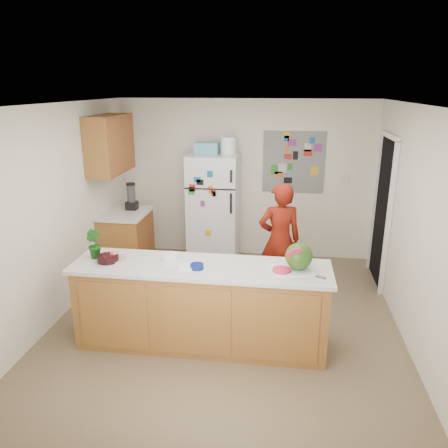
# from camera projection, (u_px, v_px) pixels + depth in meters

# --- Properties ---
(floor) EXTENTS (4.00, 4.50, 0.02)m
(floor) POSITION_uv_depth(u_px,v_px,m) (226.00, 322.00, 5.21)
(floor) COLOR brown
(floor) RESTS_ON ground
(wall_back) EXTENTS (4.00, 0.02, 2.50)m
(wall_back) POSITION_uv_depth(u_px,v_px,m) (245.00, 180.00, 6.96)
(wall_back) COLOR beige
(wall_back) RESTS_ON ground
(wall_left) EXTENTS (0.02, 4.50, 2.50)m
(wall_left) POSITION_uv_depth(u_px,v_px,m) (56.00, 214.00, 5.10)
(wall_left) COLOR beige
(wall_left) RESTS_ON ground
(wall_right) EXTENTS (0.02, 4.50, 2.50)m
(wall_right) POSITION_uv_depth(u_px,v_px,m) (416.00, 229.00, 4.57)
(wall_right) COLOR beige
(wall_right) RESTS_ON ground
(ceiling) EXTENTS (4.00, 4.50, 0.02)m
(ceiling) POSITION_uv_depth(u_px,v_px,m) (226.00, 103.00, 4.45)
(ceiling) COLOR white
(ceiling) RESTS_ON wall_back
(doorway) EXTENTS (0.03, 0.85, 2.04)m
(doorway) POSITION_uv_depth(u_px,v_px,m) (383.00, 212.00, 6.01)
(doorway) COLOR black
(doorway) RESTS_ON ground
(peninsula_base) EXTENTS (2.60, 0.62, 0.88)m
(peninsula_base) POSITION_uv_depth(u_px,v_px,m) (201.00, 307.00, 4.63)
(peninsula_base) COLOR brown
(peninsula_base) RESTS_ON floor
(peninsula_top) EXTENTS (2.68, 0.70, 0.04)m
(peninsula_top) POSITION_uv_depth(u_px,v_px,m) (200.00, 267.00, 4.49)
(peninsula_top) COLOR silver
(peninsula_top) RESTS_ON peninsula_base
(side_counter_base) EXTENTS (0.60, 0.80, 0.86)m
(side_counter_base) POSITION_uv_depth(u_px,v_px,m) (127.00, 242.00, 6.58)
(side_counter_base) COLOR brown
(side_counter_base) RESTS_ON floor
(side_counter_top) EXTENTS (0.64, 0.84, 0.04)m
(side_counter_top) POSITION_uv_depth(u_px,v_px,m) (125.00, 213.00, 6.44)
(side_counter_top) COLOR silver
(side_counter_top) RESTS_ON side_counter_base
(upper_cabinets) EXTENTS (0.35, 1.00, 0.80)m
(upper_cabinets) POSITION_uv_depth(u_px,v_px,m) (110.00, 144.00, 6.10)
(upper_cabinets) COLOR brown
(upper_cabinets) RESTS_ON wall_left
(refrigerator) EXTENTS (0.75, 0.70, 1.70)m
(refrigerator) POSITION_uv_depth(u_px,v_px,m) (214.00, 209.00, 6.79)
(refrigerator) COLOR silver
(refrigerator) RESTS_ON floor
(fridge_top_bin) EXTENTS (0.35, 0.28, 0.18)m
(fridge_top_bin) POSITION_uv_depth(u_px,v_px,m) (207.00, 148.00, 6.51)
(fridge_top_bin) COLOR #5999B2
(fridge_top_bin) RESTS_ON refrigerator
(photo_collage) EXTENTS (0.95, 0.01, 0.95)m
(photo_collage) POSITION_uv_depth(u_px,v_px,m) (294.00, 162.00, 6.75)
(photo_collage) COLOR slate
(photo_collage) RESTS_ON wall_back
(person) EXTENTS (0.63, 0.48, 1.53)m
(person) POSITION_uv_depth(u_px,v_px,m) (280.00, 240.00, 5.67)
(person) COLOR maroon
(person) RESTS_ON floor
(blender_appliance) EXTENTS (0.12, 0.12, 0.38)m
(blender_appliance) POSITION_uv_depth(u_px,v_px,m) (131.00, 197.00, 6.53)
(blender_appliance) COLOR black
(blender_appliance) RESTS_ON side_counter_top
(cutting_board) EXTENTS (0.48, 0.40, 0.01)m
(cutting_board) POSITION_uv_depth(u_px,v_px,m) (292.00, 270.00, 4.36)
(cutting_board) COLOR silver
(cutting_board) RESTS_ON peninsula_top
(watermelon) EXTENTS (0.27, 0.27, 0.27)m
(watermelon) POSITION_uv_depth(u_px,v_px,m) (299.00, 256.00, 4.33)
(watermelon) COLOR #2E5E18
(watermelon) RESTS_ON cutting_board
(watermelon_slice) EXTENTS (0.18, 0.18, 0.02)m
(watermelon_slice) POSITION_uv_depth(u_px,v_px,m) (282.00, 270.00, 4.32)
(watermelon_slice) COLOR red
(watermelon_slice) RESTS_ON cutting_board
(cherry_bowl) EXTENTS (0.25, 0.25, 0.07)m
(cherry_bowl) POSITION_uv_depth(u_px,v_px,m) (108.00, 258.00, 4.57)
(cherry_bowl) COLOR black
(cherry_bowl) RESTS_ON peninsula_top
(white_bowl) EXTENTS (0.19, 0.19, 0.06)m
(white_bowl) POSITION_uv_depth(u_px,v_px,m) (170.00, 257.00, 4.64)
(white_bowl) COLOR white
(white_bowl) RESTS_ON peninsula_top
(cobalt_bowl) EXTENTS (0.17, 0.17, 0.05)m
(cobalt_bowl) POSITION_uv_depth(u_px,v_px,m) (197.00, 266.00, 4.40)
(cobalt_bowl) COLOR #09175A
(cobalt_bowl) RESTS_ON peninsula_top
(plate) EXTENTS (0.33, 0.33, 0.02)m
(plate) POSITION_uv_depth(u_px,v_px,m) (114.00, 259.00, 4.64)
(plate) COLOR beige
(plate) RESTS_ON peninsula_top
(paper_towel) EXTENTS (0.20, 0.19, 0.02)m
(paper_towel) POSITION_uv_depth(u_px,v_px,m) (188.00, 266.00, 4.44)
(paper_towel) COLOR white
(paper_towel) RESTS_ON peninsula_top
(keys) EXTENTS (0.11, 0.08, 0.01)m
(keys) POSITION_uv_depth(u_px,v_px,m) (320.00, 278.00, 4.18)
(keys) COLOR gray
(keys) RESTS_ON peninsula_top
(potted_plant) EXTENTS (0.21, 0.20, 0.31)m
(potted_plant) POSITION_uv_depth(u_px,v_px,m) (94.00, 244.00, 4.64)
(potted_plant) COLOR #1A4911
(potted_plant) RESTS_ON peninsula_top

